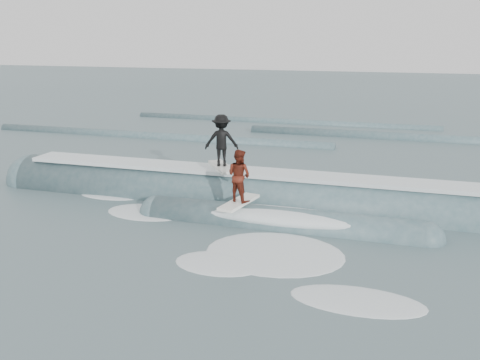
% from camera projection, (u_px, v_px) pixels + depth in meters
% --- Properties ---
extents(ground, '(160.00, 160.00, 0.00)m').
position_uv_depth(ground, '(219.00, 231.00, 17.12)').
color(ground, '#415C5F').
rests_on(ground, ground).
extents(breaking_wave, '(21.30, 3.93, 2.30)m').
position_uv_depth(breaking_wave, '(253.00, 204.00, 19.69)').
color(breaking_wave, '#38565E').
rests_on(breaking_wave, ground).
extents(surfer_black, '(1.59, 1.96, 2.03)m').
position_uv_depth(surfer_black, '(222.00, 142.00, 19.85)').
color(surfer_black, silver).
rests_on(surfer_black, ground).
extents(surfer_red, '(1.04, 2.07, 1.86)m').
position_uv_depth(surfer_red, '(239.00, 178.00, 17.62)').
color(surfer_red, white).
rests_on(surfer_red, ground).
extents(whitewater, '(12.36, 7.47, 0.10)m').
position_uv_depth(whitewater, '(234.00, 244.00, 16.00)').
color(whitewater, white).
rests_on(whitewater, ground).
extents(far_swells, '(38.13, 8.65, 0.80)m').
position_uv_depth(far_swells, '(301.00, 135.00, 33.61)').
color(far_swells, '#38565E').
rests_on(far_swells, ground).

